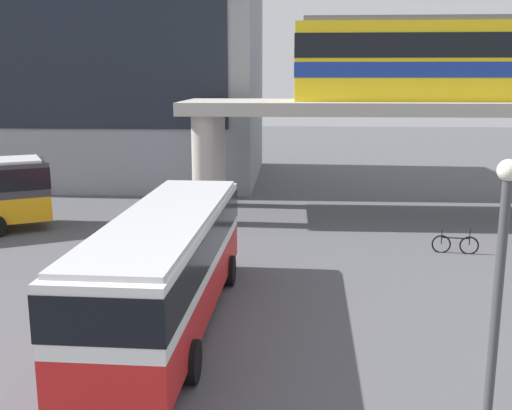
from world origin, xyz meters
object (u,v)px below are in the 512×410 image
station_building (76,71)px  bus_main (167,257)px  train (491,59)px  bicycle_black (455,244)px

station_building → bus_main: bearing=-66.1°
train → bicycle_black: (-2.80, -6.43, -7.28)m
station_building → train: bearing=-25.4°
station_building → bus_main: 28.30m
bus_main → bicycle_black: 12.55m
bus_main → train: bearing=48.2°
station_building → bus_main: station_building is taller
station_building → bicycle_black: size_ratio=13.77×
station_building → train: size_ratio=1.33×
station_building → bus_main: size_ratio=2.21×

